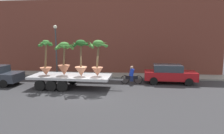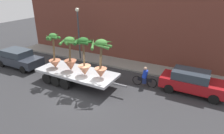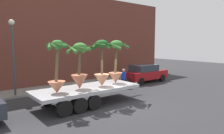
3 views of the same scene
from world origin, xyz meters
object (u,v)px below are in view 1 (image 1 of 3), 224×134
at_px(flatbed_trailer, 68,78).
at_px(potted_palm_middle, 98,57).
at_px(cyclist, 132,76).
at_px(parked_car, 169,74).
at_px(potted_palm_front, 46,60).
at_px(potted_palm_extra, 81,60).
at_px(potted_palm_rear, 64,60).
at_px(street_lamp, 56,43).

bearing_deg(flatbed_trailer, potted_palm_middle, -1.34).
height_order(flatbed_trailer, cyclist, cyclist).
bearing_deg(flatbed_trailer, parked_car, 17.47).
height_order(cyclist, parked_car, parked_car).
distance_m(potted_palm_front, parked_car, 10.09).
relative_size(flatbed_trailer, potted_palm_extra, 2.62).
bearing_deg(potted_palm_rear, street_lamp, 119.01).
bearing_deg(potted_palm_middle, potted_palm_front, -178.42).
height_order(potted_palm_middle, street_lamp, street_lamp).
xyz_separation_m(flatbed_trailer, parked_car, (8.02, 2.52, 0.05)).
xyz_separation_m(flatbed_trailer, potted_palm_front, (-1.61, -0.17, 1.39)).
bearing_deg(parked_car, potted_palm_middle, -155.37).
bearing_deg(potted_palm_rear, potted_palm_front, -174.06).
height_order(parked_car, street_lamp, street_lamp).
height_order(potted_palm_rear, potted_palm_middle, potted_palm_middle).
xyz_separation_m(potted_palm_front, cyclist, (6.48, 2.08, -1.49)).
relative_size(flatbed_trailer, cyclist, 3.87).
bearing_deg(flatbed_trailer, cyclist, 21.43).
height_order(potted_palm_rear, parked_car, potted_palm_rear).
relative_size(potted_palm_front, cyclist, 1.46).
bearing_deg(street_lamp, parked_car, -8.96).
distance_m(flatbed_trailer, potted_palm_front, 2.13).
height_order(flatbed_trailer, potted_palm_front, potted_palm_front).
distance_m(flatbed_trailer, parked_car, 8.41).
bearing_deg(potted_palm_extra, potted_palm_front, 178.61).
bearing_deg(parked_car, potted_palm_front, -164.39).
xyz_separation_m(potted_palm_middle, potted_palm_extra, (-1.24, -0.18, -0.17)).
distance_m(potted_palm_rear, cyclist, 5.64).
xyz_separation_m(potted_palm_front, parked_car, (9.63, 2.69, -1.33)).
xyz_separation_m(cyclist, parked_car, (3.15, 0.61, 0.16)).
bearing_deg(cyclist, parked_car, 10.99).
bearing_deg(potted_palm_rear, flatbed_trailer, 5.68).
xyz_separation_m(cyclist, street_lamp, (-7.41, 2.28, 2.56)).
bearing_deg(potted_palm_extra, cyclist, 30.03).
bearing_deg(flatbed_trailer, potted_palm_front, -174.09).
bearing_deg(cyclist, flatbed_trailer, -158.57).
bearing_deg(street_lamp, cyclist, -17.07).
relative_size(potted_palm_rear, parked_car, 0.60).
height_order(potted_palm_rear, cyclist, potted_palm_rear).
distance_m(potted_palm_rear, street_lamp, 4.93).
relative_size(parked_car, street_lamp, 0.89).
height_order(potted_palm_middle, potted_palm_front, potted_palm_middle).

